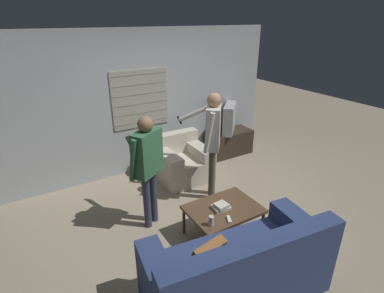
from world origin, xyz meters
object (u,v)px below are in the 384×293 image
at_px(person_left_standing, 147,159).
at_px(armchair_beige, 182,162).
at_px(person_right_standing, 212,134).
at_px(tv, 229,118).
at_px(soda_can, 211,221).
at_px(book_stack, 221,207).
at_px(couch_blue, 238,270).
at_px(spare_remote, 229,219).
at_px(coffee_table, 223,210).

bearing_deg(person_left_standing, armchair_beige, 10.74).
bearing_deg(person_right_standing, tv, -8.06).
xyz_separation_m(armchair_beige, person_left_standing, (-1.02, -0.92, 0.69)).
relative_size(person_right_standing, soda_can, 13.57).
relative_size(tv, person_right_standing, 0.37).
bearing_deg(book_stack, person_right_standing, 63.02).
distance_m(couch_blue, book_stack, 0.94).
bearing_deg(spare_remote, couch_blue, -93.09).
distance_m(soda_can, spare_remote, 0.25).
relative_size(coffee_table, person_right_standing, 0.54).
height_order(armchair_beige, person_right_standing, person_right_standing).
xyz_separation_m(couch_blue, tv, (2.07, 2.89, 0.45)).
bearing_deg(couch_blue, tv, 61.11).
bearing_deg(couch_blue, person_left_standing, 106.90).
distance_m(person_right_standing, soda_can, 1.44).
relative_size(couch_blue, person_left_standing, 1.24).
distance_m(armchair_beige, book_stack, 1.70).
bearing_deg(tv, book_stack, 4.61).
bearing_deg(tv, coffee_table, 5.28).
bearing_deg(armchair_beige, person_right_standing, 98.31).
xyz_separation_m(armchair_beige, coffee_table, (-0.31, -1.66, 0.08)).
height_order(couch_blue, coffee_table, couch_blue).
relative_size(coffee_table, soda_can, 7.35).
bearing_deg(tv, armchair_beige, -29.90).
bearing_deg(person_left_standing, coffee_table, -77.03).
distance_m(tv, soda_can, 3.00).
relative_size(book_stack, spare_remote, 1.73).
height_order(couch_blue, book_stack, couch_blue).
xyz_separation_m(tv, person_right_standing, (-1.22, -1.16, 0.29)).
bearing_deg(person_right_standing, soda_can, -175.81).
relative_size(armchair_beige, book_stack, 3.77).
distance_m(person_left_standing, spare_remote, 1.28).
height_order(tv, person_left_standing, person_left_standing).
height_order(coffee_table, spare_remote, spare_remote).
relative_size(couch_blue, book_stack, 8.46).
bearing_deg(soda_can, tv, 48.80).
xyz_separation_m(person_left_standing, book_stack, (0.68, -0.74, -0.53)).
height_order(armchair_beige, coffee_table, armchair_beige).
bearing_deg(person_left_standing, person_right_standing, -23.75).
height_order(book_stack, soda_can, soda_can).
relative_size(armchair_beige, spare_remote, 6.53).
xyz_separation_m(coffee_table, tv, (1.63, 2.04, 0.41)).
height_order(soda_can, spare_remote, soda_can).
bearing_deg(book_stack, person_left_standing, 132.54).
height_order(couch_blue, tv, tv).
xyz_separation_m(person_left_standing, spare_remote, (0.62, -0.97, -0.56)).
distance_m(person_right_standing, spare_remote, 1.39).
relative_size(armchair_beige, person_left_standing, 0.55).
height_order(armchair_beige, book_stack, armchair_beige).
bearing_deg(couch_blue, coffee_table, 69.58).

